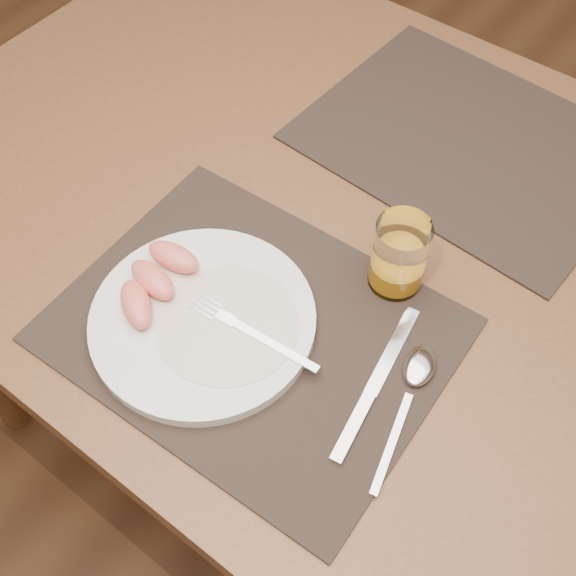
% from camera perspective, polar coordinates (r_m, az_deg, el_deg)
% --- Properties ---
extents(ground, '(5.00, 5.00, 0.00)m').
position_cam_1_polar(ground, '(1.61, 4.08, -12.67)').
color(ground, '#55331D').
rests_on(ground, ground).
extents(table, '(1.40, 0.90, 0.75)m').
position_cam_1_polar(table, '(1.03, 6.23, 1.72)').
color(table, brown).
rests_on(table, ground).
extents(placemat_near, '(0.46, 0.37, 0.00)m').
position_cam_1_polar(placemat_near, '(0.87, -2.83, -3.29)').
color(placemat_near, '#2C221B').
rests_on(placemat_near, table).
extents(placemat_far, '(0.47, 0.37, 0.00)m').
position_cam_1_polar(placemat_far, '(1.10, 14.06, 11.12)').
color(placemat_far, '#2C221B').
rests_on(placemat_far, table).
extents(plate, '(0.27, 0.27, 0.02)m').
position_cam_1_polar(plate, '(0.87, -6.74, -2.53)').
color(plate, white).
rests_on(plate, placemat_near).
extents(plate_dressing, '(0.17, 0.17, 0.00)m').
position_cam_1_polar(plate_dressing, '(0.85, -4.83, -2.79)').
color(plate_dressing, white).
rests_on(plate_dressing, plate).
extents(fork, '(0.18, 0.03, 0.00)m').
position_cam_1_polar(fork, '(0.84, -3.59, -3.15)').
color(fork, silver).
rests_on(fork, plate).
extents(knife, '(0.05, 0.22, 0.01)m').
position_cam_1_polar(knife, '(0.82, 6.49, -8.33)').
color(knife, silver).
rests_on(knife, placemat_near).
extents(spoon, '(0.07, 0.19, 0.01)m').
position_cam_1_polar(spoon, '(0.84, 10.05, -6.92)').
color(spoon, silver).
rests_on(spoon, placemat_near).
extents(juice_glass, '(0.07, 0.07, 0.10)m').
position_cam_1_polar(juice_glass, '(0.88, 8.74, 2.37)').
color(juice_glass, white).
rests_on(juice_glass, placemat_near).
extents(grapefruit_wedges, '(0.09, 0.13, 0.03)m').
position_cam_1_polar(grapefruit_wedges, '(0.88, -10.51, 0.63)').
color(grapefruit_wedges, '#EE7361').
rests_on(grapefruit_wedges, plate).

